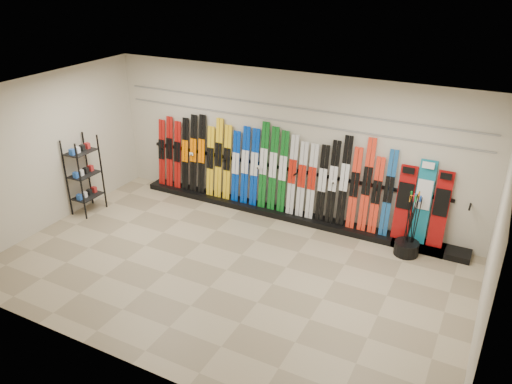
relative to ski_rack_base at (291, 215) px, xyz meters
The scene contains 13 objects.
floor 2.29m from the ski_rack_base, 95.64° to the right, with size 8.00×8.00×0.00m, color gray.
back_wall 1.47m from the ski_rack_base, 135.64° to the left, with size 8.00×8.00×0.00m, color beige.
left_wall 5.01m from the ski_rack_base, 151.65° to the right, with size 5.00×5.00×0.00m, color beige.
right_wall 4.64m from the ski_rack_base, 31.13° to the right, with size 5.00×5.00×0.00m, color beige.
ceiling 3.73m from the ski_rack_base, 95.64° to the right, with size 8.00×8.00×0.00m, color silver.
ski_rack_base is the anchor object (origin of this frame).
skis 1.11m from the ski_rack_base, behind, with size 5.37×0.24×1.84m.
snowboards 2.66m from the ski_rack_base, ahead, with size 0.93×0.24×1.58m.
accessory_rack 4.39m from the ski_rack_base, 157.00° to the right, with size 0.40×0.60×1.66m, color black.
pole_bin 2.46m from the ski_rack_base, ahead, with size 0.44×0.44×0.25m, color black.
ski_poles 2.52m from the ski_rack_base, ahead, with size 0.25×0.32×1.18m.
slatwall_rail_0 1.96m from the ski_rack_base, 138.37° to the left, with size 7.60×0.02×0.03m, color gray.
slatwall_rail_1 2.26m from the ski_rack_base, 138.37° to the left, with size 7.60×0.02×0.03m, color gray.
Camera 1 is at (3.80, -6.23, 4.94)m, focal length 35.00 mm.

